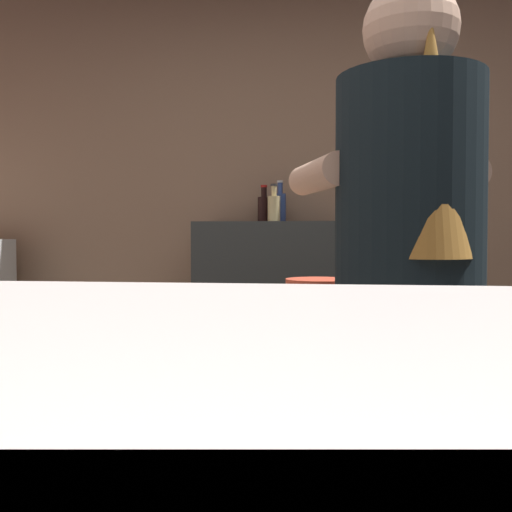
{
  "coord_description": "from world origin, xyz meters",
  "views": [
    {
      "loc": [
        0.07,
        -1.22,
        1.11
      ],
      "look_at": [
        0.01,
        -0.75,
        1.09
      ],
      "focal_mm": 41.3,
      "sensor_mm": 36.0,
      "label": 1
    }
  ],
  "objects_px": {
    "bartender": "(410,291)",
    "bottle_olive_oil": "(274,207)",
    "mixing_bowl": "(319,288)",
    "bottle_soy": "(264,208)",
    "bottle_hot_sauce": "(280,206)",
    "chefs_knife": "(488,296)"
  },
  "relations": [
    {
      "from": "bottle_soy",
      "to": "bottle_hot_sauce",
      "type": "bearing_deg",
      "value": 0.7
    },
    {
      "from": "bartender",
      "to": "bottle_hot_sauce",
      "type": "bearing_deg",
      "value": -3.63
    },
    {
      "from": "mixing_bowl",
      "to": "bartender",
      "type": "bearing_deg",
      "value": -58.41
    },
    {
      "from": "mixing_bowl",
      "to": "chefs_knife",
      "type": "height_order",
      "value": "mixing_bowl"
    },
    {
      "from": "bottle_olive_oil",
      "to": "chefs_knife",
      "type": "bearing_deg",
      "value": -60.41
    },
    {
      "from": "bottle_soy",
      "to": "mixing_bowl",
      "type": "bearing_deg",
      "value": -77.32
    },
    {
      "from": "chefs_knife",
      "to": "bartender",
      "type": "bearing_deg",
      "value": -141.5
    },
    {
      "from": "bottle_olive_oil",
      "to": "bottle_hot_sauce",
      "type": "bearing_deg",
      "value": 74.06
    },
    {
      "from": "bottle_soy",
      "to": "bottle_hot_sauce",
      "type": "distance_m",
      "value": 0.09
    },
    {
      "from": "chefs_knife",
      "to": "bottle_soy",
      "type": "relative_size",
      "value": 1.17
    },
    {
      "from": "bottle_olive_oil",
      "to": "bottle_hot_sauce",
      "type": "xyz_separation_m",
      "value": [
        0.03,
        0.09,
        0.01
      ]
    },
    {
      "from": "mixing_bowl",
      "to": "bottle_soy",
      "type": "height_order",
      "value": "bottle_soy"
    },
    {
      "from": "bartender",
      "to": "chefs_knife",
      "type": "bearing_deg",
      "value": -52.08
    },
    {
      "from": "bartender",
      "to": "bottle_olive_oil",
      "type": "relative_size",
      "value": 8.28
    },
    {
      "from": "mixing_bowl",
      "to": "bottle_soy",
      "type": "xyz_separation_m",
      "value": [
        -0.34,
        1.49,
        0.31
      ]
    },
    {
      "from": "bottle_hot_sauce",
      "to": "bottle_soy",
      "type": "bearing_deg",
      "value": -179.3
    },
    {
      "from": "bartender",
      "to": "chefs_knife",
      "type": "xyz_separation_m",
      "value": [
        0.28,
        0.41,
        -0.05
      ]
    },
    {
      "from": "chefs_knife",
      "to": "bottle_soy",
      "type": "bearing_deg",
      "value": 102.87
    },
    {
      "from": "chefs_knife",
      "to": "bottle_olive_oil",
      "type": "height_order",
      "value": "bottle_olive_oil"
    },
    {
      "from": "bartender",
      "to": "bottle_soy",
      "type": "height_order",
      "value": "bartender"
    },
    {
      "from": "mixing_bowl",
      "to": "chefs_knife",
      "type": "bearing_deg",
      "value": 6.39
    },
    {
      "from": "bottle_olive_oil",
      "to": "bartender",
      "type": "bearing_deg",
      "value": -74.46
    }
  ]
}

